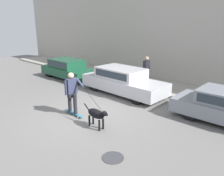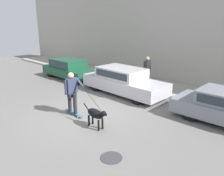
% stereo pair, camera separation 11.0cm
% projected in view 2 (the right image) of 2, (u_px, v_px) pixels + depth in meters
% --- Properties ---
extents(ground_plane, '(36.00, 36.00, 0.00)m').
position_uv_depth(ground_plane, '(87.00, 114.00, 8.82)').
color(ground_plane, slate).
extents(back_wall, '(32.00, 0.30, 5.97)m').
position_uv_depth(back_wall, '(176.00, 33.00, 12.64)').
color(back_wall, '#ADA89E').
rests_on(back_wall, ground_plane).
extents(sidewalk_curb, '(30.00, 2.56, 0.12)m').
position_uv_depth(sidewalk_curb, '(159.00, 86.00, 12.49)').
color(sidewalk_curb, '#A39E93').
rests_on(sidewalk_curb, ground_plane).
extents(parked_car_0, '(4.02, 1.68, 1.24)m').
position_uv_depth(parked_car_0, '(69.00, 69.00, 14.41)').
color(parked_car_0, black).
rests_on(parked_car_0, ground_plane).
extents(parked_car_1, '(4.62, 1.80, 1.33)m').
position_uv_depth(parked_car_1, '(123.00, 81.00, 11.24)').
color(parked_car_1, black).
rests_on(parked_car_1, ground_plane).
extents(dog, '(1.24, 0.35, 0.75)m').
position_uv_depth(dog, '(96.00, 114.00, 7.56)').
color(dog, black).
rests_on(dog, ground_plane).
extents(skateboarder, '(2.46, 0.61, 1.72)m').
position_uv_depth(skateboarder, '(72.00, 91.00, 8.52)').
color(skateboarder, beige).
rests_on(skateboarder, ground_plane).
extents(pedestrian_with_bag, '(0.22, 0.68, 1.64)m').
position_uv_depth(pedestrian_with_bag, '(147.00, 70.00, 12.08)').
color(pedestrian_with_bag, '#3D4760').
rests_on(pedestrian_with_bag, sidewalk_curb).
extents(manhole_cover, '(0.61, 0.61, 0.01)m').
position_uv_depth(manhole_cover, '(111.00, 158.00, 5.97)').
color(manhole_cover, '#38383D').
rests_on(manhole_cover, ground_plane).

